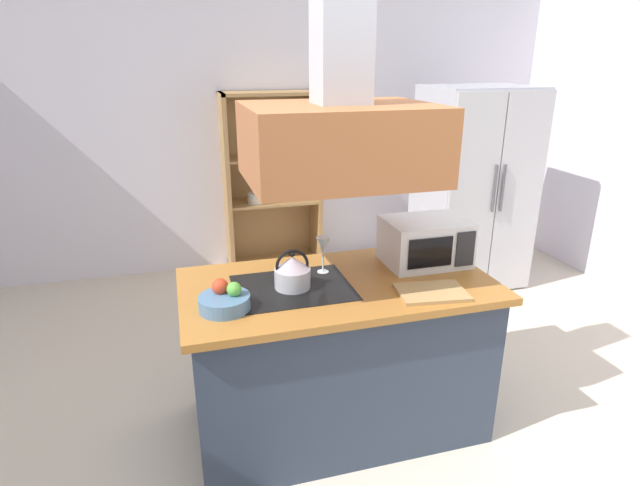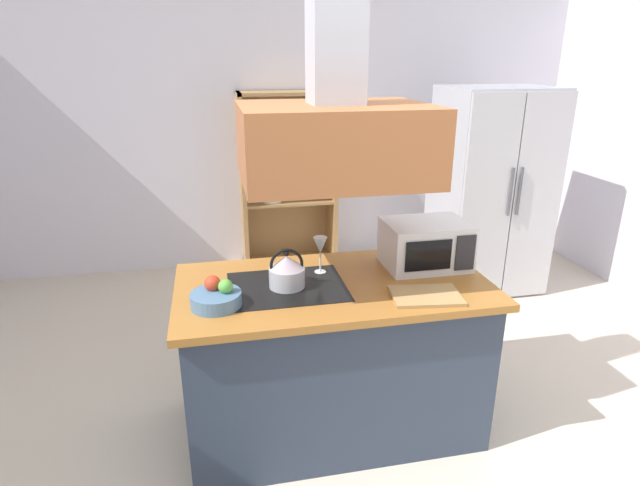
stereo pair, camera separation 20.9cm
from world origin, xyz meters
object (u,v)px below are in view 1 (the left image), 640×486
Objects in this scene: dish_cabinet at (272,193)px; kettle at (292,272)px; wine_glass_on_counter at (323,247)px; fruit_bowl at (225,300)px; cutting_board at (432,292)px; microwave at (425,242)px; refrigerator at (473,188)px.

kettle is (-0.36, -2.49, 0.22)m from dish_cabinet.
wine_glass_on_counter is 0.85× the size of fruit_bowl.
fruit_bowl is (-1.02, 0.12, 0.04)m from cutting_board.
dish_cabinet is at bearing 74.59° from fruit_bowl.
microwave is at bearing 13.17° from fruit_bowl.
wine_glass_on_counter is at bearing 27.53° from fruit_bowl.
dish_cabinet reaches higher than fruit_bowl.
dish_cabinet is 8.28× the size of kettle.
fruit_bowl is at bearing -166.83° from microwave.
wine_glass_on_counter is 0.65m from fruit_bowl.
fruit_bowl is at bearing -105.41° from dish_cabinet.
fruit_bowl is (-0.73, -2.63, 0.18)m from dish_cabinet.
dish_cabinet is 5.07× the size of cutting_board.
cutting_board is at bearing -111.34° from microwave.
microwave is at bearing -129.39° from refrigerator.
microwave reaches higher than wine_glass_on_counter.
dish_cabinet is at bearing 81.68° from kettle.
refrigerator reaches higher than dish_cabinet.
microwave reaches higher than fruit_bowl.
wine_glass_on_counter is (0.21, 0.15, 0.06)m from kettle.
fruit_bowl is (-1.17, -0.27, -0.08)m from microwave.
fruit_bowl is at bearing 173.38° from cutting_board.
wine_glass_on_counter is at bearing 36.17° from kettle.
wine_glass_on_counter is at bearing -93.84° from dish_cabinet.
cutting_board is (0.66, -0.26, -0.08)m from kettle.
microwave reaches higher than cutting_board.
kettle is at bearing -170.94° from microwave.
refrigerator is 5.26× the size of cutting_board.
refrigerator is 8.59× the size of kettle.
refrigerator reaches higher than wine_glass_on_counter.
microwave is (0.45, -2.36, 0.27)m from dish_cabinet.
refrigerator reaches higher than microwave.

